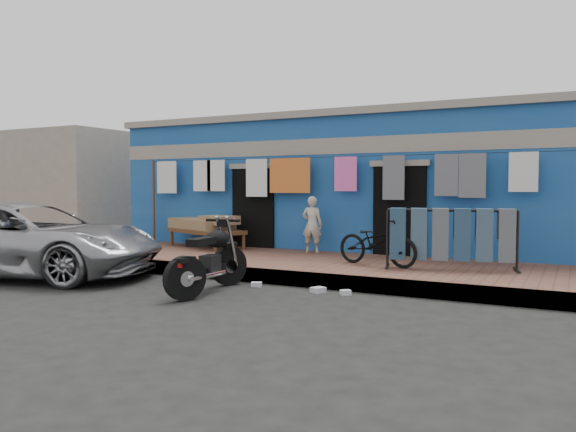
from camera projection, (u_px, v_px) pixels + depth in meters
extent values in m
plane|color=black|center=(225.00, 301.00, 8.21)|extent=(80.00, 80.00, 0.00)
cube|color=brown|center=(312.00, 266.00, 10.87)|extent=(28.00, 3.00, 0.25)
cube|color=gray|center=(276.00, 277.00, 9.58)|extent=(28.00, 0.10, 0.25)
cube|color=#174C98|center=(378.00, 189.00, 14.34)|extent=(12.00, 5.00, 3.20)
cube|color=#9E9384|center=(342.00, 146.00, 12.12)|extent=(12.00, 0.14, 0.35)
cube|color=#9E9384|center=(378.00, 123.00, 14.25)|extent=(12.20, 5.20, 0.16)
cube|color=black|center=(253.00, 213.00, 13.14)|extent=(1.10, 0.10, 2.10)
cube|color=black|center=(399.00, 217.00, 11.54)|extent=(1.10, 0.10, 2.10)
cube|color=#9E9384|center=(72.00, 186.00, 19.38)|extent=(6.00, 5.00, 3.40)
cylinder|color=brown|center=(154.00, 201.00, 14.21)|extent=(0.06, 0.06, 2.10)
cylinder|color=black|center=(337.00, 157.00, 11.86)|extent=(10.00, 0.01, 0.01)
cube|color=silver|center=(167.00, 177.00, 13.98)|extent=(0.60, 0.02, 0.79)
cube|color=silver|center=(202.00, 176.00, 13.49)|extent=(0.50, 0.02, 0.74)
cube|color=silver|center=(216.00, 176.00, 13.30)|extent=(0.50, 0.02, 0.74)
cube|color=silver|center=(257.00, 178.00, 12.79)|extent=(0.55, 0.02, 0.86)
cube|color=#CC4C26|center=(290.00, 176.00, 12.40)|extent=(1.00, 0.02, 0.77)
cube|color=pink|center=(346.00, 174.00, 11.79)|extent=(0.50, 0.02, 0.73)
cube|color=slate|center=(394.00, 178.00, 11.32)|extent=(0.45, 0.02, 0.90)
cube|color=slate|center=(446.00, 175.00, 10.83)|extent=(0.45, 0.02, 0.81)
cube|color=slate|center=(472.00, 176.00, 10.61)|extent=(0.50, 0.02, 0.84)
cube|color=silver|center=(523.00, 172.00, 10.20)|extent=(0.50, 0.02, 0.73)
imported|color=#A6A6AB|center=(28.00, 239.00, 10.38)|extent=(5.44, 3.58, 1.41)
imported|color=#C1B5A0|center=(312.00, 224.00, 12.01)|extent=(0.48, 0.35, 1.22)
imported|color=black|center=(377.00, 237.00, 10.07)|extent=(1.68, 0.93, 1.03)
cube|color=silver|center=(256.00, 284.00, 9.36)|extent=(0.21, 0.19, 0.08)
cube|color=silver|center=(345.00, 293.00, 8.63)|extent=(0.20, 0.19, 0.08)
cube|color=silver|center=(318.00, 290.00, 8.84)|extent=(0.24, 0.26, 0.08)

